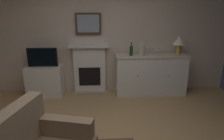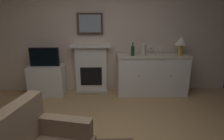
# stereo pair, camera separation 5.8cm
# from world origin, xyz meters

# --- Properties ---
(wall_rear) EXTENTS (5.80, 0.06, 2.87)m
(wall_rear) POSITION_xyz_m (0.00, 2.32, 1.44)
(wall_rear) COLOR beige
(wall_rear) RESTS_ON ground_plane
(fireplace_unit) EXTENTS (0.87, 0.30, 1.10)m
(fireplace_unit) POSITION_xyz_m (-0.30, 2.19, 0.55)
(fireplace_unit) COLOR white
(fireplace_unit) RESTS_ON ground_plane
(framed_picture) EXTENTS (0.55, 0.04, 0.45)m
(framed_picture) POSITION_xyz_m (-0.30, 2.24, 1.55)
(framed_picture) COLOR #473323
(sideboard_cabinet) EXTENTS (1.56, 0.49, 0.89)m
(sideboard_cabinet) POSITION_xyz_m (1.06, 2.02, 0.45)
(sideboard_cabinet) COLOR white
(sideboard_cabinet) RESTS_ON ground_plane
(table_lamp) EXTENTS (0.26, 0.26, 0.40)m
(table_lamp) POSITION_xyz_m (1.65, 2.02, 1.17)
(table_lamp) COLOR #B79338
(table_lamp) RESTS_ON sideboard_cabinet
(wine_bottle) EXTENTS (0.08, 0.08, 0.29)m
(wine_bottle) POSITION_xyz_m (0.60, 1.97, 1.00)
(wine_bottle) COLOR #193F1E
(wine_bottle) RESTS_ON sideboard_cabinet
(wine_glass_left) EXTENTS (0.07, 0.07, 0.16)m
(wine_glass_left) POSITION_xyz_m (0.99, 2.05, 1.02)
(wine_glass_left) COLOR silver
(wine_glass_left) RESTS_ON sideboard_cabinet
(wine_glass_center) EXTENTS (0.07, 0.07, 0.16)m
(wine_glass_center) POSITION_xyz_m (1.10, 2.02, 1.02)
(wine_glass_center) COLOR silver
(wine_glass_center) RESTS_ON sideboard_cabinet
(wine_glass_right) EXTENTS (0.07, 0.07, 0.16)m
(wine_glass_right) POSITION_xyz_m (1.21, 1.96, 1.02)
(wine_glass_right) COLOR silver
(wine_glass_right) RESTS_ON sideboard_cabinet
(vase_decorative) EXTENTS (0.11, 0.11, 0.28)m
(vase_decorative) POSITION_xyz_m (0.83, 1.97, 1.03)
(vase_decorative) COLOR beige
(vase_decorative) RESTS_ON sideboard_cabinet
(tv_cabinet) EXTENTS (0.75, 0.42, 0.67)m
(tv_cabinet) POSITION_xyz_m (-1.28, 2.03, 0.34)
(tv_cabinet) COLOR white
(tv_cabinet) RESTS_ON ground_plane
(tv_set) EXTENTS (0.62, 0.07, 0.40)m
(tv_set) POSITION_xyz_m (-1.28, 2.01, 0.87)
(tv_set) COLOR black
(tv_set) RESTS_ON tv_cabinet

